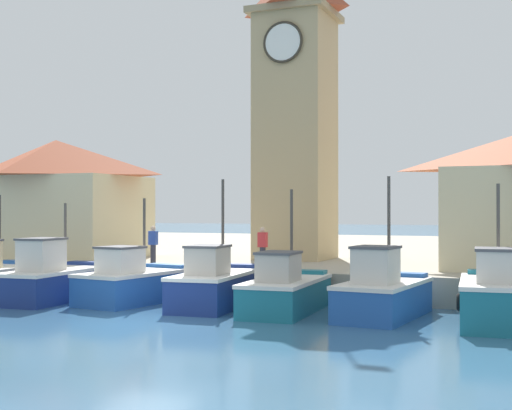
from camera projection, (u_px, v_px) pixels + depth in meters
name	position (u px, v px, depth m)	size (l,w,h in m)	color
ground_plane	(148.00, 322.00, 20.79)	(300.00, 300.00, 0.00)	#386689
quay_wharf	(367.00, 254.00, 45.00)	(120.00, 40.00, 1.04)	#A89E89
fishing_boat_left_outer	(54.00, 280.00, 25.86)	(2.27, 5.08, 3.55)	navy
fishing_boat_left_inner	(133.00, 283.00, 25.29)	(2.69, 4.61, 3.72)	#2356A8
fishing_boat_mid_left	(216.00, 285.00, 24.21)	(2.38, 5.13, 4.37)	navy
fishing_boat_center	(286.00, 291.00, 22.91)	(2.16, 4.91, 3.98)	#196B7F
fishing_boat_mid_right	(383.00, 293.00, 21.69)	(2.34, 4.51, 4.35)	#2356A8
fishing_boat_right_inner	(499.00, 298.00, 20.26)	(2.55, 4.66, 4.06)	#196B7F
clock_tower	(296.00, 102.00, 33.03)	(3.68, 3.68, 15.48)	tan
warehouse_left	(56.00, 197.00, 34.99)	(8.56, 5.67, 5.71)	beige
dock_worker_near_tower	(153.00, 245.00, 28.84)	(0.34, 0.22, 1.62)	#33333D
dock_worker_along_quay	(263.00, 247.00, 26.98)	(0.34, 0.22, 1.62)	#33333D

